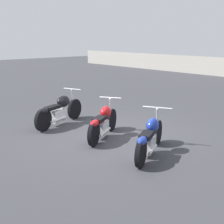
# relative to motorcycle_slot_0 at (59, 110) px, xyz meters

# --- Properties ---
(ground_plane) EXTENTS (60.00, 60.00, 0.00)m
(ground_plane) POSITION_rel_motorcycle_slot_0_xyz_m (1.82, 0.42, -0.46)
(ground_plane) COLOR #38383D
(motorcycle_slot_0) EXTENTS (1.00, 2.13, 1.03)m
(motorcycle_slot_0) POSITION_rel_motorcycle_slot_0_xyz_m (0.00, 0.00, 0.00)
(motorcycle_slot_0) COLOR black
(motorcycle_slot_0) RESTS_ON ground_plane
(motorcycle_slot_1) EXTENTS (1.15, 1.80, 1.00)m
(motorcycle_slot_1) POSITION_rel_motorcycle_slot_0_xyz_m (1.87, 0.19, -0.03)
(motorcycle_slot_1) COLOR black
(motorcycle_slot_1) RESTS_ON ground_plane
(motorcycle_slot_2) EXTENTS (1.18, 1.94, 0.99)m
(motorcycle_slot_2) POSITION_rel_motorcycle_slot_0_xyz_m (3.54, 0.18, -0.03)
(motorcycle_slot_2) COLOR black
(motorcycle_slot_2) RESTS_ON ground_plane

